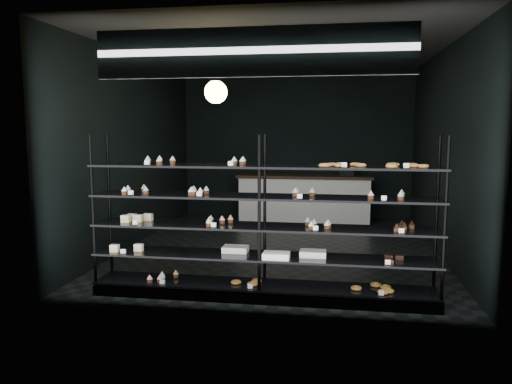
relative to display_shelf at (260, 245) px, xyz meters
The scene contains 5 objects.
room 2.64m from the display_shelf, 90.38° to the left, with size 5.01×6.01×3.20m.
display_shelf is the anchor object (origin of this frame).
signage 2.17m from the display_shelf, 91.94° to the right, with size 3.30×0.05×0.50m.
pendant_lamp 2.15m from the display_shelf, 128.89° to the left, with size 0.30×0.30×0.88m.
service_counter 4.96m from the display_shelf, 87.42° to the left, with size 2.84×0.65×1.23m.
Camera 1 is at (0.86, -8.05, 2.00)m, focal length 35.00 mm.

